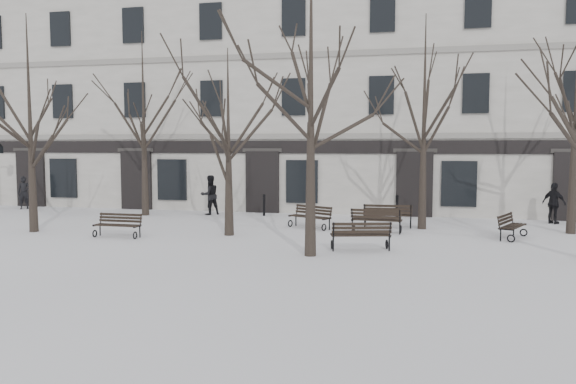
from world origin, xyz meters
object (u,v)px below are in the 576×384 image
(tree_0, at_px, (29,97))
(bench_4, at_px, (388,215))
(bench_0, at_px, (118,224))
(bench_5, at_px, (511,225))
(tree_1, at_px, (228,119))
(tree_2, at_px, (311,55))
(bench_1, at_px, (376,220))
(bench_2, at_px, (361,234))
(bench_3, at_px, (311,216))

(tree_0, distance_m, bench_4, 14.01)
(bench_0, relative_size, bench_5, 0.95)
(bench_0, bearing_deg, tree_1, 20.24)
(tree_2, xyz_separation_m, bench_1, (1.57, 4.66, -5.21))
(tree_2, relative_size, bench_1, 4.94)
(bench_2, xyz_separation_m, bench_5, (4.79, 3.31, -0.03))
(tree_0, height_order, bench_0, tree_0)
(bench_3, bearing_deg, bench_4, 43.77)
(bench_3, distance_m, bench_5, 7.16)
(bench_2, xyz_separation_m, bench_4, (0.57, 5.02, 0.02))
(bench_4, bearing_deg, bench_5, 156.58)
(tree_2, xyz_separation_m, bench_0, (-7.11, 1.77, -5.26))
(bench_2, relative_size, bench_4, 1.01)
(tree_1, distance_m, bench_2, 6.30)
(bench_3, distance_m, bench_4, 3.01)
(bench_0, bearing_deg, bench_4, 27.28)
(bench_1, bearing_deg, bench_0, 22.40)
(tree_1, bearing_deg, bench_0, -161.10)
(tree_0, xyz_separation_m, tree_1, (7.30, 0.80, -0.86))
(bench_0, xyz_separation_m, bench_2, (8.45, -0.64, 0.04))
(tree_2, relative_size, bench_0, 5.54)
(bench_1, distance_m, bench_5, 4.57)
(bench_0, bearing_deg, tree_2, -12.65)
(tree_2, height_order, bench_0, tree_2)
(bench_2, relative_size, bench_5, 1.08)
(bench_3, bearing_deg, tree_1, -109.86)
(bench_1, height_order, bench_3, bench_1)
(tree_2, xyz_separation_m, bench_2, (1.34, 1.13, -5.22))
(bench_3, bearing_deg, tree_2, -52.08)
(bench_1, distance_m, bench_2, 3.53)
(tree_0, relative_size, bench_4, 4.24)
(tree_0, height_order, tree_2, tree_2)
(bench_1, bearing_deg, bench_2, 90.23)
(bench_1, bearing_deg, bench_3, -10.50)
(bench_3, height_order, bench_4, bench_4)
(bench_1, relative_size, bench_3, 1.03)
(tree_1, bearing_deg, bench_3, 42.61)
(bench_2, distance_m, bench_3, 4.78)
(bench_2, bearing_deg, tree_1, -35.80)
(tree_0, distance_m, bench_3, 11.21)
(tree_2, bearing_deg, bench_3, 100.39)
(bench_0, height_order, bench_3, bench_3)
(tree_1, xyz_separation_m, bench_3, (2.51, 2.30, -3.61))
(tree_2, distance_m, bench_5, 9.22)
(bench_5, bearing_deg, tree_0, 121.44)
(tree_2, relative_size, bench_3, 5.09)
(tree_1, xyz_separation_m, bench_5, (9.62, 1.43, -3.62))
(bench_2, distance_m, bench_4, 5.06)
(tree_1, bearing_deg, bench_2, -21.29)
(tree_0, relative_size, bench_2, 4.20)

